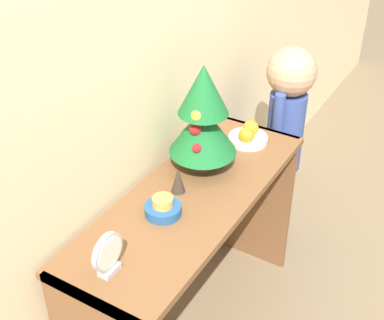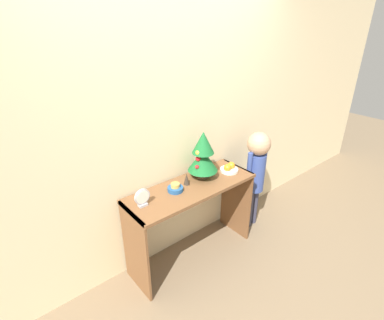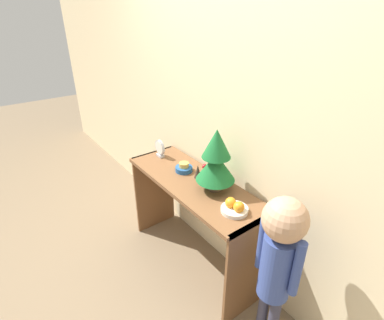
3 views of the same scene
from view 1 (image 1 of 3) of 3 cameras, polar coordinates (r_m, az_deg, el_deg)
back_wall at (r=1.94m, az=-6.74°, el=9.73°), size 7.00×0.05×2.50m
console_table at (r=2.16m, az=0.04°, el=-7.53°), size 1.22×0.44×0.79m
mini_tree at (r=2.07m, az=1.19°, el=4.56°), size 0.27×0.27×0.45m
fruit_bowl at (r=2.35m, az=6.02°, el=2.61°), size 0.17×0.17×0.09m
singing_bowl at (r=1.93m, az=-3.11°, el=-5.12°), size 0.13×0.13×0.07m
desk_clock at (r=1.70m, az=-8.94°, el=-9.94°), size 0.13×0.04×0.15m
figurine at (r=2.02m, az=-1.50°, el=-2.15°), size 0.05×0.05×0.11m
child_figure at (r=2.69m, az=10.08°, el=4.66°), size 0.29×0.24×1.11m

